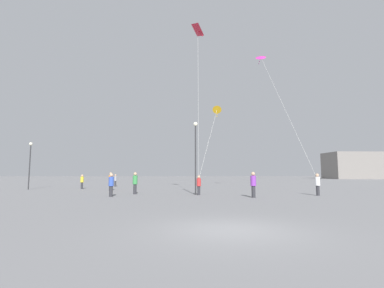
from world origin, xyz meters
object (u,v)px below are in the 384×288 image
Objects in this scene: kite_magenta_diamond at (261,58)px; lamppost_west at (30,158)px; lamppost_east at (196,147)px; person_in_yellow at (82,181)px; kite_crimson_delta at (198,32)px; kite_amber_diamond at (217,110)px; person_in_purple at (253,183)px; person_in_green at (135,182)px; building_left_hall at (353,166)px; person_in_orange at (111,181)px; person_in_white at (318,183)px; person_in_blue at (111,184)px; person_in_grey at (115,180)px; person_in_red at (199,184)px.

kite_magenta_diamond is 2.68× the size of lamppost_west.
person_in_yellow is at bearing 142.27° from lamppost_east.
kite_crimson_delta reaches higher than person_in_yellow.
person_in_purple is at bearing -78.64° from kite_amber_diamond.
kite_magenta_diamond is 14.65m from lamppost_east.
kite_amber_diamond is (7.61, 3.36, 7.11)m from person_in_green.
building_left_hall is (65.10, 49.80, 3.12)m from person_in_yellow.
kite_amber_diamond reaches higher than person_in_orange.
person_in_green is at bearing 177.60° from kite_crimson_delta.
lamppost_east is (5.09, -1.05, 2.95)m from person_in_green.
kite_crimson_delta is (5.40, -0.23, 13.52)m from person_in_green.
person_in_orange is at bearing -26.64° from person_in_white.
person_in_purple is 1.06× the size of person_in_blue.
lamppost_east is at bearing -141.37° from kite_magenta_diamond.
person_in_orange is at bearing -148.18° from person_in_blue.
person_in_yellow is at bearing 145.47° from kite_crimson_delta.
kite_magenta_diamond is (17.37, -8.48, 13.70)m from person_in_grey.
person_in_purple is (9.09, -3.99, 0.01)m from person_in_green.
person_in_green is 1.15× the size of person_in_grey.
building_left_hall is at bearing 3.99° from person_in_yellow.
person_in_grey is 0.31× the size of lamppost_west.
lamppost_east is (-0.32, -0.82, -10.56)m from kite_crimson_delta.
building_left_hall reaches higher than lamppost_west.
person_in_blue is (-6.79, -1.22, 0.09)m from person_in_red.
person_in_grey is 17.45m from kite_amber_diamond.
person_in_purple reaches higher than person_in_green.
kite_magenta_diamond reaches higher than person_in_orange.
lamppost_east reaches higher than person_in_orange.
person_in_orange is at bearing -112.32° from person_in_green.
person_in_blue reaches higher than person_in_red.
person_in_blue is at bearing -96.20° from person_in_yellow.
kite_crimson_delta is at bearing -144.09° from kite_magenta_diamond.
person_in_yellow is at bearing -177.69° from person_in_purple.
person_in_red is at bearing -71.27° from person_in_yellow.
person_in_grey is at bearing 36.94° from lamppost_west.
lamppost_east is at bearing -12.85° from person_in_white.
person_in_red is (5.33, -1.28, -0.14)m from person_in_green.
person_in_grey is 0.11× the size of building_left_hall.
lamppost_east reaches higher than person_in_yellow.
person_in_red is 0.86× the size of person_in_orange.
person_in_blue is 0.34× the size of lamppost_west.
kite_crimson_delta is (6.87, 2.27, 13.56)m from person_in_blue.
person_in_grey is at bearing -150.50° from person_in_blue.
lamppost_east reaches higher than person_in_purple.
person_in_white is 15.79m from kite_magenta_diamond.
person_in_purple is at bearing -70.79° from person_in_yellow.
building_left_hall is at bearing 47.34° from kite_amber_diamond.
building_left_hall reaches higher than person_in_green.
person_in_white is 0.24× the size of kite_amber_diamond.
person_in_orange is at bearing -176.29° from person_in_purple.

